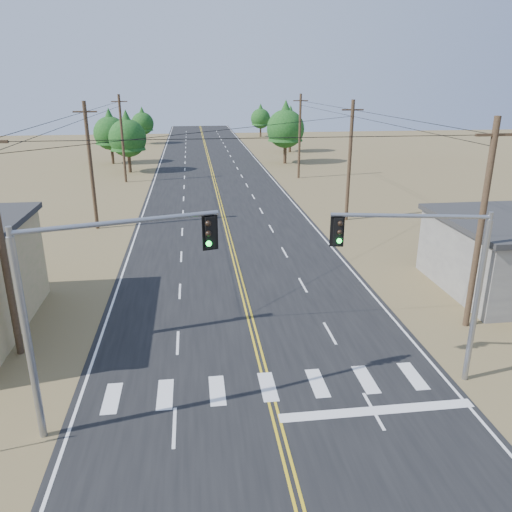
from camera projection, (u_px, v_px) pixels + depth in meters
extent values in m
cube|color=black|center=(227.00, 230.00, 40.24)|extent=(15.00, 200.00, 0.02)
cylinder|color=#4C3826|center=(2.00, 246.00, 20.48)|extent=(0.30, 0.30, 10.00)
cylinder|color=#4C3826|center=(91.00, 167.00, 39.20)|extent=(0.30, 0.30, 10.00)
cube|color=#4C3826|center=(85.00, 112.00, 37.80)|extent=(1.80, 0.12, 0.12)
cylinder|color=#4C3826|center=(122.00, 139.00, 57.91)|extent=(0.30, 0.30, 10.00)
cube|color=#4C3826|center=(119.00, 102.00, 56.52)|extent=(1.80, 0.12, 0.12)
cylinder|color=#4C3826|center=(481.00, 228.00, 23.00)|extent=(0.30, 0.30, 10.00)
cube|color=#4C3826|center=(495.00, 135.00, 21.61)|extent=(1.80, 0.12, 0.12)
cylinder|color=#4C3826|center=(349.00, 162.00, 41.71)|extent=(0.30, 0.30, 10.00)
cube|color=#4C3826|center=(353.00, 110.00, 40.32)|extent=(1.80, 0.12, 0.12)
cylinder|color=#4C3826|center=(300.00, 137.00, 60.43)|extent=(0.30, 0.30, 10.00)
cube|color=#4C3826|center=(301.00, 101.00, 59.03)|extent=(1.80, 0.12, 0.12)
cylinder|color=gray|center=(28.00, 343.00, 15.80)|extent=(0.24, 0.24, 7.09)
cylinder|color=gray|center=(10.00, 237.00, 14.62)|extent=(0.18, 0.18, 0.61)
cylinder|color=gray|center=(121.00, 222.00, 15.74)|extent=(6.23, 1.83, 0.16)
cube|color=black|center=(210.00, 232.00, 17.01)|extent=(0.42, 0.39, 1.11)
sphere|color=black|center=(208.00, 223.00, 16.72)|extent=(0.20, 0.20, 0.20)
sphere|color=black|center=(208.00, 234.00, 16.83)|extent=(0.20, 0.20, 0.20)
sphere|color=#0CE533|center=(209.00, 244.00, 16.95)|extent=(0.20, 0.20, 0.20)
cylinder|color=gray|center=(476.00, 304.00, 19.10)|extent=(0.23, 0.23, 6.67)
cylinder|color=gray|center=(490.00, 220.00, 18.00)|extent=(0.17, 0.17, 0.57)
cylinder|color=gray|center=(410.00, 216.00, 18.13)|extent=(5.65, 1.23, 0.15)
cube|color=black|center=(338.00, 231.00, 18.49)|extent=(0.38, 0.34, 1.05)
sphere|color=black|center=(340.00, 223.00, 18.22)|extent=(0.19, 0.19, 0.19)
sphere|color=black|center=(340.00, 232.00, 18.33)|extent=(0.19, 0.19, 0.19)
sphere|color=#0CE533|center=(339.00, 241.00, 18.44)|extent=(0.19, 0.19, 0.19)
cylinder|color=#3F2D1E|center=(129.00, 161.00, 65.47)|extent=(0.44, 0.44, 2.89)
cone|color=#134314|center=(127.00, 130.00, 64.14)|extent=(4.50, 4.50, 5.14)
sphere|color=#134314|center=(128.00, 138.00, 64.48)|extent=(4.82, 4.82, 4.82)
cylinder|color=#3F2D1E|center=(112.00, 154.00, 72.32)|extent=(0.40, 0.40, 2.83)
cone|color=#134314|center=(110.00, 126.00, 71.01)|extent=(4.41, 4.41, 5.04)
sphere|color=#134314|center=(110.00, 133.00, 71.35)|extent=(4.72, 4.72, 4.72)
cylinder|color=#3F2D1E|center=(144.00, 137.00, 95.17)|extent=(0.41, 0.41, 2.49)
cone|color=#134314|center=(142.00, 119.00, 94.02)|extent=(3.87, 3.87, 4.42)
sphere|color=#134314|center=(143.00, 123.00, 94.32)|extent=(4.15, 4.15, 4.15)
cylinder|color=#3F2D1E|center=(285.00, 152.00, 72.47)|extent=(0.48, 0.48, 3.23)
cone|color=#134314|center=(286.00, 120.00, 70.98)|extent=(5.02, 5.02, 5.74)
sphere|color=#134314|center=(285.00, 129.00, 71.37)|extent=(5.38, 5.38, 5.38)
cylinder|color=#3F2D1E|center=(290.00, 144.00, 84.34)|extent=(0.45, 0.45, 2.74)
cone|color=#134314|center=(290.00, 120.00, 83.08)|extent=(4.27, 4.27, 4.88)
sphere|color=#134314|center=(290.00, 127.00, 83.40)|extent=(4.57, 4.57, 4.57)
cylinder|color=#3F2D1E|center=(261.00, 131.00, 107.27)|extent=(0.39, 0.39, 2.49)
cone|color=#134314|center=(261.00, 114.00, 106.12)|extent=(3.88, 3.88, 4.43)
sphere|color=#134314|center=(261.00, 119.00, 106.42)|extent=(4.16, 4.16, 4.16)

